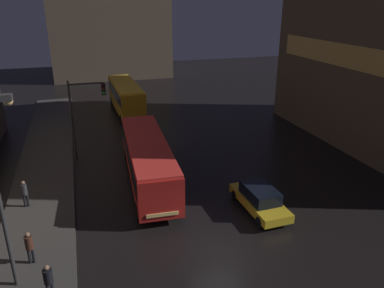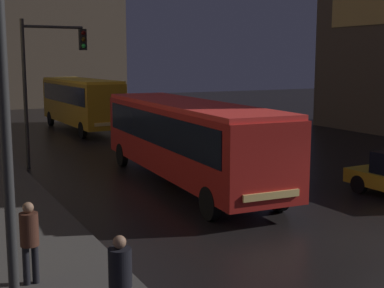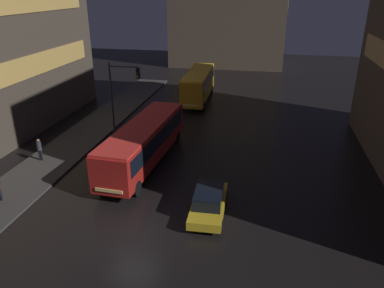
# 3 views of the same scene
# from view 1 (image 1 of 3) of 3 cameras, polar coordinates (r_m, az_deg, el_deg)

# --- Properties ---
(ground_plane) EXTENTS (120.00, 120.00, 0.00)m
(ground_plane) POSITION_cam_1_polar(r_m,az_deg,el_deg) (19.76, 4.37, -15.87)
(ground_plane) COLOR black
(sidewalk_left) EXTENTS (4.00, 48.00, 0.15)m
(sidewalk_left) POSITION_cam_1_polar(r_m,az_deg,el_deg) (27.43, -21.74, -5.91)
(sidewalk_left) COLOR #3D3A38
(sidewalk_left) RESTS_ON ground
(bus_near) EXTENTS (3.23, 11.78, 3.10)m
(bus_near) POSITION_cam_1_polar(r_m,az_deg,el_deg) (25.44, -6.77, -2.00)
(bus_near) COLOR #AD1E19
(bus_near) RESTS_ON ground
(bus_far) EXTENTS (2.73, 10.29, 3.38)m
(bus_far) POSITION_cam_1_polar(r_m,az_deg,el_deg) (41.67, -10.06, 7.36)
(bus_far) COLOR orange
(bus_far) RESTS_ON ground
(car_taxi) EXTENTS (2.00, 4.69, 1.54)m
(car_taxi) POSITION_cam_1_polar(r_m,az_deg,el_deg) (22.88, 10.26, -8.20)
(car_taxi) COLOR gold
(car_taxi) RESTS_ON ground
(pedestrian_near) EXTENTS (0.51, 0.51, 1.69)m
(pedestrian_near) POSITION_cam_1_polar(r_m,az_deg,el_deg) (19.67, -23.55, -13.94)
(pedestrian_near) COLOR black
(pedestrian_near) RESTS_ON sidewalk_left
(pedestrian_mid) EXTENTS (0.39, 0.39, 1.65)m
(pedestrian_mid) POSITION_cam_1_polar(r_m,az_deg,el_deg) (17.45, -21.05, -18.61)
(pedestrian_mid) COLOR black
(pedestrian_mid) RESTS_ON sidewalk_left
(pedestrian_far) EXTENTS (0.36, 0.36, 1.71)m
(pedestrian_far) POSITION_cam_1_polar(r_m,az_deg,el_deg) (24.63, -24.16, -6.67)
(pedestrian_far) COLOR black
(pedestrian_far) RESTS_ON sidewalk_left
(traffic_light_main) EXTENTS (2.76, 0.35, 6.28)m
(traffic_light_main) POSITION_cam_1_polar(r_m,az_deg,el_deg) (29.73, -16.26, 5.42)
(traffic_light_main) COLOR #2D2D2D
(traffic_light_main) RESTS_ON ground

